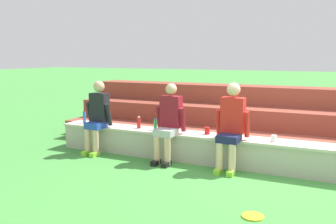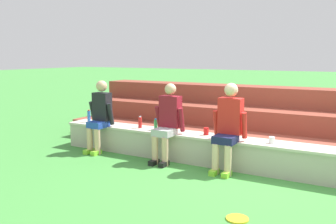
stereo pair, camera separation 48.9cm
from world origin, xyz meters
The scene contains 12 objects.
ground_plane centered at (0.00, 0.00, 0.00)m, with size 80.00×80.00×0.00m, color #428E3D.
stone_seating_wall centered at (0.00, 0.23, 0.26)m, with size 7.93×0.50×0.49m.
brick_bleachers centered at (0.00, 1.94, 0.46)m, with size 9.13×2.01×1.18m.
person_far_left centered at (-3.12, -0.04, 0.72)m, with size 0.52×0.53×1.36m.
person_left_of_center centered at (-1.66, 0.00, 0.71)m, with size 0.54×0.61×1.36m.
person_center centered at (-0.56, 0.01, 0.75)m, with size 0.55×0.61×1.40m.
water_bottle_mid_right centered at (-2.38, 0.22, 0.59)m, with size 0.07×0.07×0.22m.
water_bottle_near_right centered at (-3.63, 0.22, 0.61)m, with size 0.06×0.06×0.25m.
water_bottle_near_left centered at (-2.02, 0.20, 0.59)m, with size 0.06×0.06×0.21m.
plastic_cup_left_end centered at (-1.05, 0.27, 0.55)m, with size 0.09×0.09×0.13m, color red.
plastic_cup_middle centered at (0.09, 0.20, 0.54)m, with size 0.09×0.09×0.10m, color white.
frisbee centered at (0.20, -1.64, 0.01)m, with size 0.26×0.26×0.02m, color yellow.
Camera 1 is at (1.07, -5.73, 1.84)m, focal length 40.09 mm.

